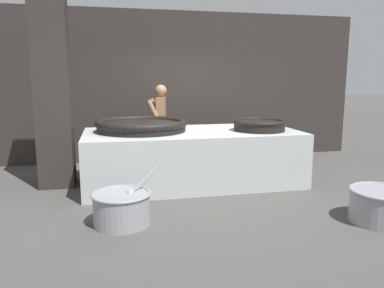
# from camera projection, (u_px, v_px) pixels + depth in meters

# --- Properties ---
(ground_plane) EXTENTS (60.00, 60.00, 0.00)m
(ground_plane) POSITION_uv_depth(u_px,v_px,m) (192.00, 182.00, 6.51)
(ground_plane) COLOR #474442
(back_wall) EXTENTS (8.51, 0.24, 3.21)m
(back_wall) POSITION_uv_depth(u_px,v_px,m) (171.00, 87.00, 8.26)
(back_wall) COLOR #2D2826
(back_wall) RESTS_ON ground_plane
(support_pillar) EXTENTS (0.55, 0.55, 3.21)m
(support_pillar) POSITION_uv_depth(u_px,v_px,m) (53.00, 90.00, 6.07)
(support_pillar) COLOR #2D2826
(support_pillar) RESTS_ON ground_plane
(hearth_platform) EXTENTS (3.60, 1.69, 0.90)m
(hearth_platform) POSITION_uv_depth(u_px,v_px,m) (192.00, 157.00, 6.44)
(hearth_platform) COLOR #B2B7B7
(hearth_platform) RESTS_ON ground_plane
(giant_wok_near) EXTENTS (1.55, 1.55, 0.19)m
(giant_wok_near) POSITION_uv_depth(u_px,v_px,m) (142.00, 125.00, 6.33)
(giant_wok_near) COLOR black
(giant_wok_near) RESTS_ON hearth_platform
(giant_wok_far) EXTENTS (0.90, 0.90, 0.19)m
(giant_wok_far) POSITION_uv_depth(u_px,v_px,m) (259.00, 125.00, 6.38)
(giant_wok_far) COLOR black
(giant_wok_far) RESTS_ON hearth_platform
(cook) EXTENTS (0.46, 0.65, 1.66)m
(cook) POSITION_uv_depth(u_px,v_px,m) (161.00, 124.00, 7.38)
(cook) COLOR #8C6647
(cook) RESTS_ON ground_plane
(prep_bowl_vegetables) EXTENTS (0.90, 0.73, 0.69)m
(prep_bowl_vegetables) POSITION_uv_depth(u_px,v_px,m) (122.00, 207.00, 4.60)
(prep_bowl_vegetables) COLOR gray
(prep_bowl_vegetables) RESTS_ON ground_plane
(prep_bowl_meat) EXTENTS (0.80, 0.80, 0.42)m
(prep_bowl_meat) POSITION_uv_depth(u_px,v_px,m) (382.00, 204.00, 4.67)
(prep_bowl_meat) COLOR gray
(prep_bowl_meat) RESTS_ON ground_plane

